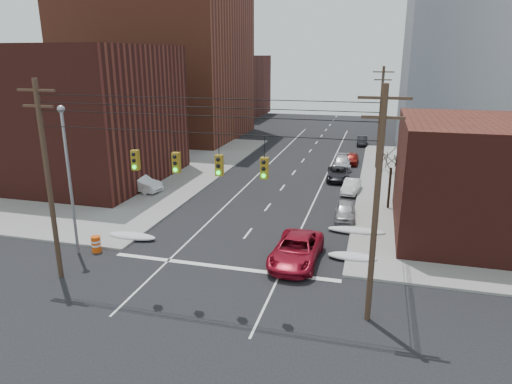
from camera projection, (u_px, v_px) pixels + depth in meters
The scene contains 28 objects.
ground at pixel (177, 327), 21.11m from camera, with size 160.00×160.00×0.00m, color black.
sidewalk_nw at pixel (59, 163), 52.73m from camera, with size 40.00×40.00×0.15m, color gray.
building_brick_tall at pixel (158, 34), 67.11m from camera, with size 24.00×20.00×30.00m, color brown.
building_brick_near at pixel (61, 114), 45.01m from camera, with size 20.00×16.00×13.00m, color #4B1C16.
building_brick_far at pixel (209, 86), 94.25m from camera, with size 22.00×18.00×12.00m, color #4B1C16.
building_office at pixel (505, 51), 52.78m from camera, with size 22.00×20.00×25.00m, color gray.
building_glass at pixel (479, 62), 76.77m from camera, with size 20.00×18.00×22.00m, color gray.
utility_pole_left at pixel (48, 178), 24.31m from camera, with size 2.20×0.28×11.00m.
utility_pole_right at pixel (376, 204), 20.12m from camera, with size 2.20×0.28×11.00m.
utility_pole_far at pixel (380, 116), 48.80m from camera, with size 2.20×0.28×11.00m.
traffic_signals at pixel (197, 163), 21.76m from camera, with size 17.00×0.42×2.02m.
street_light at pixel (68, 169), 27.40m from camera, with size 0.44×0.44×9.32m.
bare_tree at pixel (390, 182), 36.58m from camera, with size 2.09×2.20×4.93m.
snow_nw at pixel (132, 236), 31.20m from camera, with size 3.50×1.08×0.42m, color silver.
snow_ne at pixel (352, 257), 28.01m from camera, with size 3.00×1.08×0.42m, color silver.
snow_east_far at pixel (356, 231), 32.17m from camera, with size 4.00×1.08×0.42m, color silver.
red_pickup at pixel (296, 250), 27.53m from camera, with size 2.67×5.79×1.61m, color maroon.
parked_car_a at pixel (345, 211), 34.83m from camera, with size 1.54×3.82×1.30m, color #ADACB1.
parked_car_b at pixel (351, 186), 41.48m from camera, with size 1.31×3.76×1.24m, color silver.
parked_car_c at pixel (338, 174), 45.78m from camera, with size 2.13×4.61×1.28m, color black.
parked_car_d at pixel (342, 163), 50.49m from camera, with size 1.88×4.62×1.34m, color #BABABF.
parked_car_e at pixel (352, 159), 52.52m from camera, with size 1.51×3.76×1.28m, color maroon.
parked_car_f at pixel (362, 141), 63.48m from camera, with size 1.34×3.86×1.27m, color black.
lot_car_a at pixel (138, 183), 41.56m from camera, with size 1.62×4.65×1.53m, color silver.
lot_car_b at pixel (145, 167), 47.30m from camera, with size 2.51×5.45×1.51m, color #BBBCC0.
lot_car_c at pixel (89, 171), 45.93m from camera, with size 2.01×4.94×1.43m, color black.
lot_car_d at pixel (119, 164), 48.61m from camera, with size 1.85×4.59×1.56m, color silver.
construction_barrel at pixel (96, 244), 29.06m from camera, with size 0.65×0.65×1.05m.
Camera 1 is at (8.29, -16.83, 12.11)m, focal length 32.00 mm.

